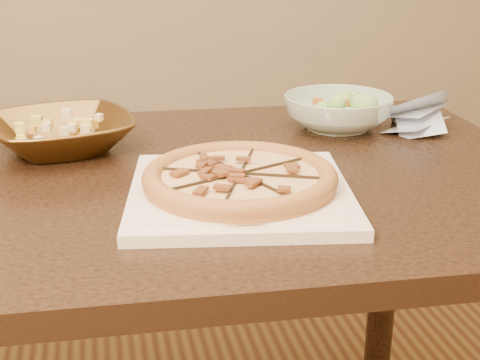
% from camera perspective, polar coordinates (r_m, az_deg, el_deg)
% --- Properties ---
extents(dining_table, '(1.35, 0.90, 0.75)m').
position_cam_1_polar(dining_table, '(1.18, -5.66, -4.39)').
color(dining_table, '#351E13').
rests_on(dining_table, floor).
extents(plate, '(0.38, 0.38, 0.02)m').
position_cam_1_polar(plate, '(1.02, 0.00, -1.03)').
color(plate, white).
rests_on(plate, dining_table).
extents(pizza, '(0.30, 0.30, 0.03)m').
position_cam_1_polar(pizza, '(1.01, -0.00, 0.21)').
color(pizza, '#B77E48').
rests_on(pizza, plate).
extents(bronze_bowl, '(0.32, 0.32, 0.06)m').
position_cam_1_polar(bronze_bowl, '(1.28, -14.99, 3.82)').
color(bronze_bowl, brown).
rests_on(bronze_bowl, dining_table).
extents(mixed_dish, '(0.13, 0.12, 0.03)m').
position_cam_1_polar(mixed_dish, '(1.27, -15.19, 5.80)').
color(mixed_dish, beige).
rests_on(mixed_dish, bronze_bowl).
extents(salad_bowl, '(0.26, 0.26, 0.07)m').
position_cam_1_polar(salad_bowl, '(1.39, 8.34, 5.75)').
color(salad_bowl, silver).
rests_on(salad_bowl, dining_table).
extents(salad, '(0.10, 0.11, 0.04)m').
position_cam_1_polar(salad, '(1.38, 8.38, 7.85)').
color(salad, '#A2C66B').
rests_on(salad, salad_bowl).
extents(cling_film, '(0.17, 0.14, 0.05)m').
position_cam_1_polar(cling_film, '(1.43, 14.61, 5.28)').
color(cling_film, white).
rests_on(cling_film, dining_table).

